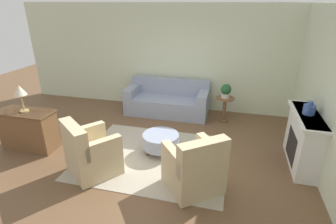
{
  "coord_description": "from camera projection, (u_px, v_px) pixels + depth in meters",
  "views": [
    {
      "loc": [
        1.36,
        -4.18,
        2.83
      ],
      "look_at": [
        0.15,
        0.55,
        0.75
      ],
      "focal_mm": 28.0,
      "sensor_mm": 36.0,
      "label": 1
    }
  ],
  "objects": [
    {
      "name": "ground_plane",
      "position": [
        154.0,
        157.0,
        5.15
      ],
      "size": [
        16.0,
        16.0,
        0.0
      ],
      "primitive_type": "plane",
      "color": "brown"
    },
    {
      "name": "vase_mantel_near",
      "position": [
        309.0,
        109.0,
        4.51
      ],
      "size": [
        0.2,
        0.2,
        0.24
      ],
      "color": "#38569E",
      "rests_on": "fireplace"
    },
    {
      "name": "couch",
      "position": [
        168.0,
        102.0,
        7.05
      ],
      "size": [
        2.17,
        0.9,
        0.89
      ],
      "color": "#8E99B2",
      "rests_on": "ground_plane"
    },
    {
      "name": "potted_plant_on_side_table",
      "position": [
        226.0,
        91.0,
        6.38
      ],
      "size": [
        0.25,
        0.25,
        0.34
      ],
      "color": "beige",
      "rests_on": "side_table"
    },
    {
      "name": "table_lamp",
      "position": [
        20.0,
        92.0,
        5.01
      ],
      "size": [
        0.24,
        0.24,
        0.54
      ],
      "color": "tan",
      "rests_on": "dresser"
    },
    {
      "name": "side_table",
      "position": [
        225.0,
        106.0,
        6.53
      ],
      "size": [
        0.45,
        0.45,
        0.63
      ],
      "color": "brown",
      "rests_on": "ground_plane"
    },
    {
      "name": "armchair_left",
      "position": [
        90.0,
        153.0,
        4.54
      ],
      "size": [
        1.1,
        1.09,
        0.99
      ],
      "color": "#C6B289",
      "rests_on": "rug"
    },
    {
      "name": "armchair_right",
      "position": [
        195.0,
        169.0,
        4.13
      ],
      "size": [
        1.1,
        1.09,
        0.99
      ],
      "color": "#C6B289",
      "rests_on": "rug"
    },
    {
      "name": "fireplace",
      "position": [
        303.0,
        139.0,
        4.73
      ],
      "size": [
        0.44,
        1.39,
        1.01
      ],
      "color": "white",
      "rests_on": "ground_plane"
    },
    {
      "name": "dresser",
      "position": [
        29.0,
        129.0,
        5.32
      ],
      "size": [
        1.12,
        0.5,
        0.81
      ],
      "color": "brown",
      "rests_on": "ground_plane"
    },
    {
      "name": "wall_back",
      "position": [
        183.0,
        58.0,
        7.06
      ],
      "size": [
        9.4,
        0.12,
        2.8
      ],
      "color": "beige",
      "rests_on": "ground_plane"
    },
    {
      "name": "ottoman_table",
      "position": [
        161.0,
        141.0,
        5.22
      ],
      "size": [
        0.72,
        0.72,
        0.39
      ],
      "color": "#8E99B2",
      "rests_on": "rug"
    },
    {
      "name": "rug",
      "position": [
        154.0,
        157.0,
        5.15
      ],
      "size": [
        2.82,
        2.28,
        0.01
      ],
      "color": "#B2A893",
      "rests_on": "ground_plane"
    }
  ]
}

